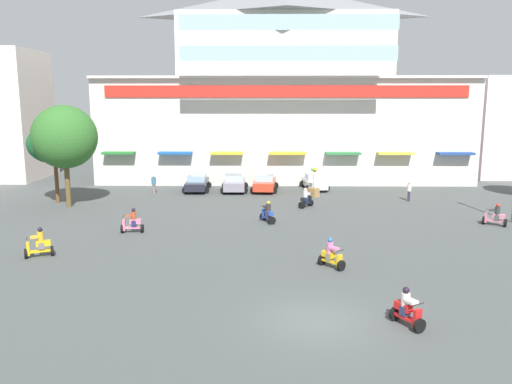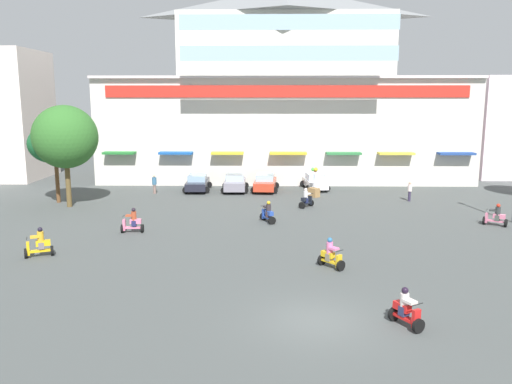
# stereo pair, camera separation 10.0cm
# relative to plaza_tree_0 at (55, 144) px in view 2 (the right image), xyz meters

# --- Properties ---
(ground_plane) EXTENTS (128.00, 128.00, 0.00)m
(ground_plane) POSITION_rel_plaza_tree_0_xyz_m (18.41, -8.89, -4.67)
(ground_plane) COLOR #474C4B
(colonial_building) EXTENTS (36.30, 14.76, 19.13)m
(colonial_building) POSITION_rel_plaza_tree_0_xyz_m (18.41, 13.46, 3.41)
(colonial_building) COLOR silver
(colonial_building) RESTS_ON ground
(plaza_tree_0) EXTENTS (4.02, 4.26, 6.24)m
(plaza_tree_0) POSITION_rel_plaza_tree_0_xyz_m (0.00, 0.00, 0.00)
(plaza_tree_0) COLOR brown
(plaza_tree_0) RESTS_ON ground
(plaza_tree_2) EXTENTS (4.84, 4.58, 7.71)m
(plaza_tree_2) POSITION_rel_plaza_tree_0_xyz_m (1.49, -1.63, 0.66)
(plaza_tree_2) COLOR brown
(plaza_tree_2) RESTS_ON ground
(parked_car_0) EXTENTS (2.47, 4.46, 1.46)m
(parked_car_0) POSITION_rel_plaza_tree_0_xyz_m (10.42, 5.49, -3.93)
(parked_car_0) COLOR #1E1F2B
(parked_car_0) RESTS_ON ground
(parked_car_1) EXTENTS (2.50, 4.23, 1.57)m
(parked_car_1) POSITION_rel_plaza_tree_0_xyz_m (13.80, 5.31, -3.89)
(parked_car_1) COLOR gray
(parked_car_1) RESTS_ON ground
(parked_car_2) EXTENTS (2.59, 4.38, 1.55)m
(parked_car_2) POSITION_rel_plaza_tree_0_xyz_m (16.50, 5.42, -3.90)
(parked_car_2) COLOR #BC3822
(parked_car_2) RESTS_ON ground
(parked_car_3) EXTENTS (2.55, 4.43, 1.45)m
(parked_car_3) POSITION_rel_plaza_tree_0_xyz_m (21.03, 6.44, -3.94)
(parked_car_3) COLOR silver
(parked_car_3) RESTS_ON ground
(scooter_rider_0) EXTENTS (1.51, 1.04, 1.59)m
(scooter_rider_0) POSITION_rel_plaza_tree_0_xyz_m (4.70, -14.25, -4.02)
(scooter_rider_0) COLOR black
(scooter_rider_0) RESTS_ON ground
(scooter_rider_1) EXTENTS (1.10, 1.55, 1.48)m
(scooter_rider_1) POSITION_rel_plaza_tree_0_xyz_m (16.68, -6.43, -4.06)
(scooter_rider_1) COLOR black
(scooter_rider_1) RESTS_ON ground
(scooter_rider_2) EXTENTS (1.29, 1.35, 1.51)m
(scooter_rider_2) POSITION_rel_plaza_tree_0_xyz_m (19.72, -15.76, -4.06)
(scooter_rider_2) COLOR black
(scooter_rider_2) RESTS_ON ground
(scooter_rider_3) EXTENTS (1.39, 0.62, 1.57)m
(scooter_rider_3) POSITION_rel_plaza_tree_0_xyz_m (8.32, -9.26, -4.02)
(scooter_rider_3) COLOR black
(scooter_rider_3) RESTS_ON ground
(scooter_rider_4) EXTENTS (1.12, 1.41, 1.47)m
(scooter_rider_4) POSITION_rel_plaza_tree_0_xyz_m (21.61, -22.30, -4.06)
(scooter_rider_4) COLOR black
(scooter_rider_4) RESTS_ON ground
(scooter_rider_5) EXTENTS (1.48, 1.23, 1.49)m
(scooter_rider_5) POSITION_rel_plaza_tree_0_xyz_m (31.50, -7.10, -4.07)
(scooter_rider_5) COLOR black
(scooter_rider_5) RESTS_ON ground
(scooter_rider_6) EXTENTS (1.25, 1.42, 1.51)m
(scooter_rider_6) POSITION_rel_plaza_tree_0_xyz_m (19.63, -1.57, -4.05)
(scooter_rider_6) COLOR black
(scooter_rider_6) RESTS_ON ground
(pedestrian_0) EXTENTS (0.55, 0.55, 1.66)m
(pedestrian_0) POSITION_rel_plaza_tree_0_xyz_m (6.85, 3.95, -3.74)
(pedestrian_0) COLOR #7D625A
(pedestrian_0) RESTS_ON ground
(pedestrian_1) EXTENTS (0.47, 0.47, 1.61)m
(pedestrian_1) POSITION_rel_plaza_tree_0_xyz_m (28.14, 0.98, -3.75)
(pedestrian_1) COLOR #2E263F
(pedestrian_1) RESTS_ON ground
(balloon_vendor_cart) EXTENTS (1.04, 1.07, 2.54)m
(balloon_vendor_cart) POSITION_rel_plaza_tree_0_xyz_m (20.62, 2.76, -3.76)
(balloon_vendor_cart) COLOR #997445
(balloon_vendor_cart) RESTS_ON ground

